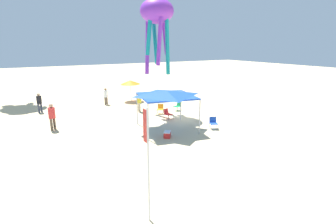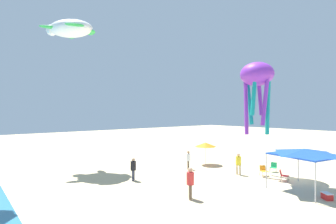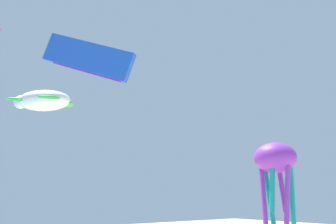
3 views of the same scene
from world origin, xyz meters
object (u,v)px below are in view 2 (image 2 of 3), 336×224
at_px(folding_chair_left_of_tent, 274,167).
at_px(kite_octopus_purple, 257,78).
at_px(canopy_tent, 306,152).
at_px(person_kite_handler, 238,162).
at_px(folding_chair_near_cooler, 264,170).
at_px(person_far_stroller, 133,167).
at_px(folding_chair_right_of_tent, 283,175).
at_px(cooler_box, 327,196).
at_px(kite_turtle_white, 70,29).
at_px(beach_umbrella, 206,145).
at_px(person_near_umbrella, 190,180).
at_px(person_watching_sky, 188,158).

bearing_deg(folding_chair_left_of_tent, kite_octopus_purple, -124.29).
xyz_separation_m(canopy_tent, person_kite_handler, (5.44, -0.23, -1.51)).
bearing_deg(folding_chair_near_cooler, person_far_stroller, -176.46).
distance_m(folding_chair_right_of_tent, cooler_box, 4.27).
distance_m(folding_chair_near_cooler, cooler_box, 5.99).
bearing_deg(person_far_stroller, kite_turtle_white, 58.05).
height_order(folding_chair_right_of_tent, folding_chair_left_of_tent, same).
height_order(folding_chair_near_cooler, folding_chair_left_of_tent, same).
bearing_deg(beach_umbrella, person_near_umbrella, 126.98).
distance_m(person_watching_sky, kite_octopus_purple, 9.34).
relative_size(person_kite_handler, person_near_umbrella, 0.95).
height_order(beach_umbrella, cooler_box, beach_umbrella).
distance_m(cooler_box, person_near_umbrella, 8.27).
xyz_separation_m(folding_chair_near_cooler, kite_octopus_purple, (0.66, -0.10, 7.69)).
bearing_deg(kite_turtle_white, person_kite_handler, -172.16).
relative_size(folding_chair_near_cooler, person_kite_handler, 0.45).
distance_m(folding_chair_right_of_tent, person_near_umbrella, 8.56).
height_order(beach_umbrella, person_far_stroller, beach_umbrella).
height_order(folding_chair_right_of_tent, person_far_stroller, person_far_stroller).
relative_size(folding_chair_near_cooler, kite_turtle_white, 0.15).
xyz_separation_m(folding_chair_left_of_tent, kite_turtle_white, (13.72, 13.04, 12.87)).
bearing_deg(kite_turtle_white, folding_chair_near_cooler, -171.67).
height_order(folding_chair_near_cooler, cooler_box, folding_chair_near_cooler).
bearing_deg(folding_chair_left_of_tent, cooler_box, -55.43).
distance_m(folding_chair_left_of_tent, person_far_stroller, 12.30).
relative_size(person_watching_sky, person_far_stroller, 0.97).
relative_size(canopy_tent, folding_chair_right_of_tent, 5.13).
bearing_deg(canopy_tent, kite_turtle_white, 28.22).
bearing_deg(folding_chair_near_cooler, folding_chair_left_of_tent, 39.02).
xyz_separation_m(beach_umbrella, person_kite_handler, (-4.58, 1.01, -0.94)).
distance_m(folding_chair_near_cooler, kite_octopus_purple, 7.72).
bearing_deg(folding_chair_right_of_tent, kite_octopus_purple, 63.52).
height_order(canopy_tent, person_watching_sky, canopy_tent).
xyz_separation_m(beach_umbrella, person_watching_sky, (-0.40, 2.79, -1.01)).
bearing_deg(kite_octopus_purple, person_far_stroller, 137.82).
bearing_deg(person_watching_sky, folding_chair_left_of_tent, 89.66).
relative_size(canopy_tent, kite_octopus_purple, 0.68).
bearing_deg(person_kite_handler, beach_umbrella, -6.26).
bearing_deg(folding_chair_near_cooler, kite_turtle_white, 163.74).
relative_size(kite_turtle_white, kite_octopus_purple, 0.89).
height_order(person_far_stroller, kite_octopus_purple, kite_octopus_purple).
bearing_deg(cooler_box, person_near_umbrella, 49.88).
xyz_separation_m(canopy_tent, folding_chair_left_of_tent, (4.08, -3.49, -2.10)).
relative_size(folding_chair_near_cooler, person_watching_sky, 0.48).
bearing_deg(person_kite_handler, cooler_box, 177.81).
bearing_deg(folding_chair_near_cooler, cooler_box, -78.62).
height_order(beach_umbrella, kite_turtle_white, kite_turtle_white).
bearing_deg(canopy_tent, person_near_umbrella, 62.05).
relative_size(person_near_umbrella, person_far_stroller, 1.10).
height_order(folding_chair_near_cooler, person_near_umbrella, person_near_umbrella).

